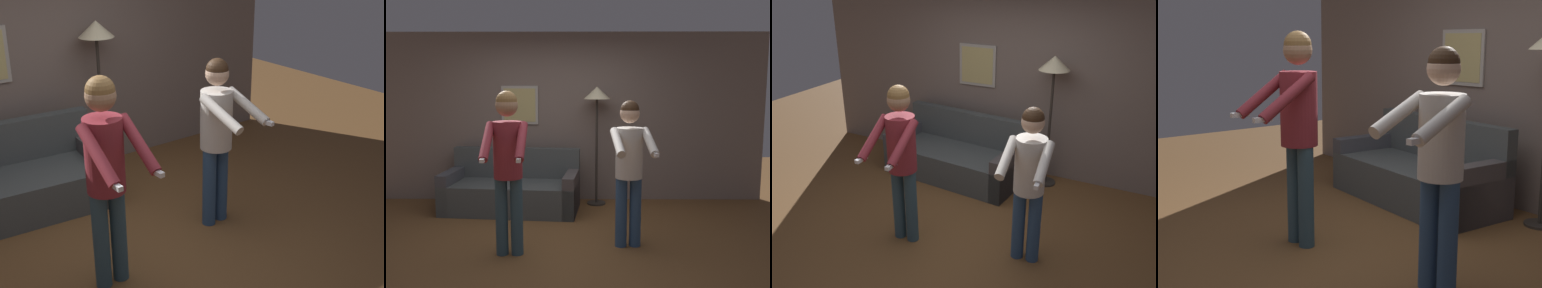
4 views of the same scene
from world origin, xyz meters
TOP-DOWN VIEW (x-y plane):
  - ground_plane at (0.00, 0.00)m, footprint 12.00×12.00m
  - back_wall_assembly at (-0.01, 2.08)m, footprint 6.40×0.09m
  - couch at (-0.63, 1.46)m, footprint 1.97×1.02m
  - person_standing_left at (-0.40, -0.18)m, footprint 0.44×0.66m
  - person_standing_right at (0.90, 0.07)m, footprint 0.47×0.66m

SIDE VIEW (x-z plane):
  - ground_plane at x=0.00m, z-range 0.00..0.00m
  - couch at x=-0.63m, z-range -0.16..0.71m
  - person_standing_right at x=0.90m, z-range 0.17..1.81m
  - person_standing_left at x=-0.40m, z-range 0.19..1.94m
  - back_wall_assembly at x=-0.01m, z-range 0.00..2.60m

